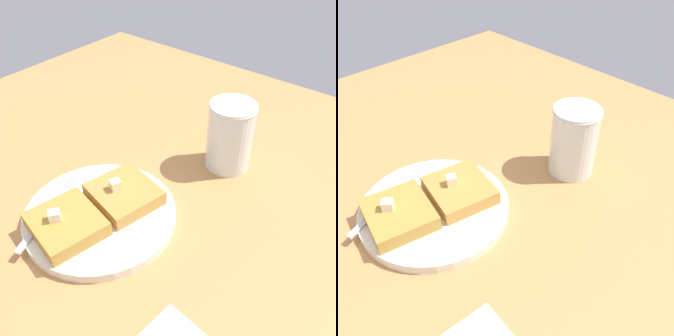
{
  "view_description": "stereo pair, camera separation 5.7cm",
  "coord_description": "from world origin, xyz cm",
  "views": [
    {
      "loc": [
        -23.32,
        -25.94,
        43.19
      ],
      "look_at": [
        11.06,
        1.65,
        7.28
      ],
      "focal_mm": 40.0,
      "sensor_mm": 36.0,
      "label": 1
    },
    {
      "loc": [
        -19.49,
        -30.13,
        43.19
      ],
      "look_at": [
        11.06,
        1.65,
        7.28
      ],
      "focal_mm": 40.0,
      "sensor_mm": 36.0,
      "label": 2
    }
  ],
  "objects": [
    {
      "name": "syrup_jar",
      "position": [
        22.62,
        -2.07,
        8.22
      ],
      "size": [
        7.69,
        7.69,
        11.66
      ],
      "color": "#421E0E",
      "rests_on": "table_surface"
    },
    {
      "name": "toast_slice_left",
      "position": [
        -5.11,
        6.35,
        5.36
      ],
      "size": [
        10.38,
        10.95,
        2.19
      ],
      "primitive_type": "cube",
      "rotation": [
        0.0,
        0.0,
        -0.21
      ],
      "color": "#B18437",
      "rests_on": "plate"
    },
    {
      "name": "butter_pat_primary",
      "position": [
        -6.02,
        7.14,
        7.2
      ],
      "size": [
        2.02,
        1.99,
        1.5
      ],
      "primitive_type": "cube",
      "rotation": [
        0.0,
        0.0,
        2.48
      ],
      "color": "#F4ECCA",
      "rests_on": "toast_slice_left"
    },
    {
      "name": "toast_slice_middle",
      "position": [
        4.11,
        4.39,
        5.36
      ],
      "size": [
        10.38,
        10.95,
        2.19
      ],
      "primitive_type": "cube",
      "rotation": [
        0.0,
        0.0,
        -0.21
      ],
      "color": "#BD853C",
      "rests_on": "plate"
    },
    {
      "name": "plate",
      "position": [
        -0.5,
        5.37,
        3.64
      ],
      "size": [
        21.94,
        21.94,
        1.48
      ],
      "color": "silver",
      "rests_on": "table_surface"
    },
    {
      "name": "fork",
      "position": [
        -3.45,
        11.3,
        4.44
      ],
      "size": [
        15.47,
        7.01,
        0.36
      ],
      "color": "silver",
      "rests_on": "plate"
    },
    {
      "name": "table_surface",
      "position": [
        0.0,
        0.0,
        1.39
      ],
      "size": [
        116.65,
        116.65,
        2.78
      ],
      "primitive_type": "cube",
      "color": "#B98048",
      "rests_on": "ground"
    },
    {
      "name": "butter_pat_secondary",
      "position": [
        3.38,
        5.22,
        7.2
      ],
      "size": [
        1.9,
        1.82,
        1.5
      ],
      "primitive_type": "cube",
      "rotation": [
        0.0,
        0.0,
        2.76
      ],
      "color": "beige",
      "rests_on": "toast_slice_middle"
    }
  ]
}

